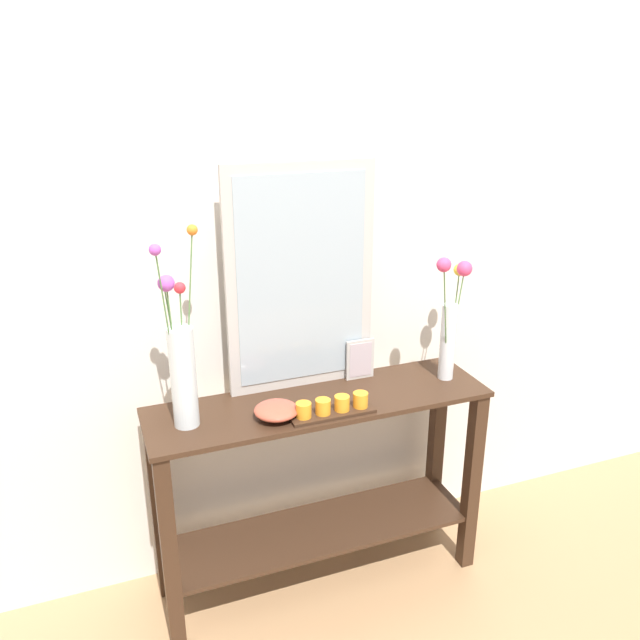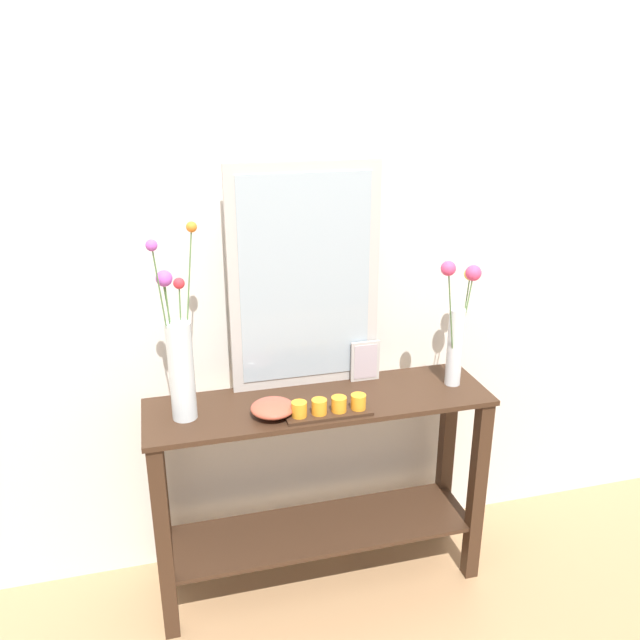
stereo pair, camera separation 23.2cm
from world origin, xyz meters
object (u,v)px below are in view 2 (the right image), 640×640
Objects in this scene: candle_tray at (329,408)px; decorative_bowl at (273,408)px; tall_vase_left at (180,360)px; console_table at (320,473)px; mirror_leaning at (305,279)px; vase_right at (458,326)px; picture_frame_small at (365,361)px.

candle_tray is 0.20m from decorative_bowl.
tall_vase_left is 4.34× the size of decorative_bowl.
mirror_leaning reaches higher than console_table.
console_table is 2.47× the size of vase_right.
tall_vase_left is at bearing 167.39° from decorative_bowl.
console_table is 4.15× the size of candle_tray.
mirror_leaning is 2.75× the size of candle_tray.
candle_tray is 0.33m from picture_frame_small.
mirror_leaning reaches higher than tall_vase_left.
console_table is 0.48m from picture_frame_small.
picture_frame_small is at bearing 28.92° from console_table.
vase_right is 0.39m from picture_frame_small.
picture_frame_small reaches higher than candle_tray.
mirror_leaning is at bearing 97.03° from console_table.
tall_vase_left reaches higher than vase_right.
vase_right reaches higher than candle_tray.
console_table is at bearing -82.97° from mirror_leaning.
mirror_leaning is 0.62m from vase_right.
candle_tray is at bearing -12.94° from tall_vase_left.
vase_right is (0.55, -0.00, 0.58)m from console_table.
candle_tray is 1.90× the size of picture_frame_small.
candle_tray reaches higher than console_table.
mirror_leaning is 0.43m from picture_frame_small.
mirror_leaning is 0.55m from tall_vase_left.
decorative_bowl is at bearing 166.54° from candle_tray.
mirror_leaning is 5.22× the size of picture_frame_small.
mirror_leaning is at bearing 164.87° from vase_right.
console_table is at bearing 90.85° from candle_tray.
tall_vase_left is 0.56m from candle_tray.
vase_right is at bearing -0.24° from console_table.
tall_vase_left reaches higher than console_table.
console_table is 0.38m from candle_tray.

